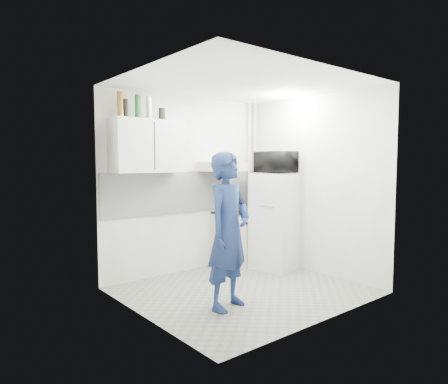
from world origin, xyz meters
TOP-DOWN VIEW (x-y plane):
  - floor at (0.00, 0.00)m, footprint 2.80×2.80m
  - ceiling at (0.00, 0.00)m, footprint 2.80×2.80m
  - wall_back at (0.00, 1.25)m, footprint 2.80×0.00m
  - wall_left at (-1.40, 0.00)m, footprint 0.00×2.60m
  - wall_right at (1.40, 0.00)m, footprint 0.00×2.60m
  - person at (-0.53, -0.33)m, footprint 0.73×0.58m
  - stove at (0.68, 1.00)m, footprint 0.52×0.52m
  - fridge at (1.10, 0.49)m, footprint 0.72×0.72m
  - stove_top at (0.68, 1.00)m, footprint 0.50×0.50m
  - saucepan at (0.70, 1.07)m, footprint 0.17×0.17m
  - microwave at (1.10, 0.49)m, footprint 0.63×0.46m
  - bottle_a at (-1.14, 1.07)m, footprint 0.08×0.08m
  - bottle_b at (-1.06, 1.07)m, footprint 0.06×0.06m
  - bottle_c at (-0.89, 1.07)m, footprint 0.08×0.08m
  - bottle_d at (-0.73, 1.07)m, footprint 0.07×0.07m
  - canister_b at (-0.53, 1.07)m, footprint 0.09×0.09m
  - upper_cabinet at (-0.75, 1.07)m, footprint 1.00×0.35m
  - range_hood at (0.45, 1.00)m, footprint 0.60×0.50m
  - backsplash at (0.00, 1.24)m, footprint 2.74×0.03m
  - pipe_a at (1.30, 1.17)m, footprint 0.05×0.05m
  - pipe_b at (1.18, 1.17)m, footprint 0.04×0.04m
  - ceiling_spot_fixture at (1.00, 0.20)m, footprint 0.10×0.10m

SIDE VIEW (x-z plane):
  - floor at x=0.00m, z-range 0.00..0.00m
  - stove at x=0.68m, z-range 0.00..0.83m
  - fridge at x=1.10m, z-range 0.00..1.47m
  - stove_top at x=0.68m, z-range 0.83..0.86m
  - person at x=-0.53m, z-range 0.00..1.75m
  - saucepan at x=0.70m, z-range 0.86..0.96m
  - backsplash at x=0.00m, z-range 0.90..1.50m
  - wall_left at x=-1.40m, z-range 0.00..2.60m
  - wall_right at x=1.40m, z-range 0.00..2.60m
  - pipe_a at x=1.30m, z-range 0.00..2.60m
  - pipe_b at x=1.18m, z-range 0.00..2.60m
  - wall_back at x=0.00m, z-range -0.10..2.70m
  - range_hood at x=0.45m, z-range 1.50..1.64m
  - microwave at x=1.10m, z-range 1.47..1.80m
  - upper_cabinet at x=-0.75m, z-range 1.50..2.20m
  - canister_b at x=-0.53m, z-range 2.20..2.37m
  - bottle_b at x=-1.06m, z-range 2.20..2.44m
  - bottle_d at x=-0.73m, z-range 2.20..2.51m
  - bottle_c at x=-0.89m, z-range 2.20..2.51m
  - bottle_a at x=-1.14m, z-range 2.20..2.52m
  - ceiling_spot_fixture at x=1.00m, z-range 2.56..2.58m
  - ceiling at x=0.00m, z-range 2.60..2.60m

